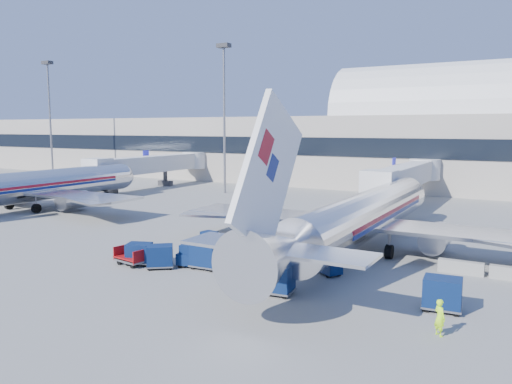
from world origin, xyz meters
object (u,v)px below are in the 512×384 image
Objects in this scene: jetbridge_near at (408,176)px; tug_left at (213,241)px; jetbridge_mid at (157,164)px; barrier_near at (461,267)px; tug_lead at (194,257)px; cart_train_a at (206,255)px; cart_solo_near at (276,278)px; airliner_mid at (29,186)px; cart_open_red at (133,259)px; tug_right at (326,264)px; cart_solo_far at (442,293)px; ramp_worker at (440,317)px; airliner_main at (361,217)px; mast_far_west at (49,103)px; mast_west at (224,96)px; cart_train_c at (139,253)px; cart_train_b at (160,256)px.

jetbridge_near is 33.15m from tug_left.
jetbridge_near is 10.02× the size of tug_left.
jetbridge_mid is 9.17× the size of barrier_near.
jetbridge_near is 9.92× the size of tug_lead.
cart_solo_near is (6.92, -2.46, 0.01)m from cart_train_a.
jetbridge_near is at bearing 66.13° from tug_lead.
airliner_mid reaches higher than cart_open_red.
jetbridge_near is 11.26× the size of tug_right.
cart_solo_far is 3.64m from ramp_worker.
ramp_worker is (9.75, -1.50, -0.08)m from cart_solo_near.
cart_solo_near is (43.20, -39.01, -2.93)m from jetbridge_mid.
cart_open_red is at bearing -137.80° from airliner_main.
cart_train_a is at bearing -6.53° from tug_lead.
mast_far_west is 78.39m from tug_right.
tug_left is (33.62, -31.91, -3.17)m from jetbridge_mid.
mast_west reaches higher than cart_train_c.
cart_train_b is 2.40m from cart_open_red.
cart_train_b is 19.20m from cart_solo_far.
airliner_mid is 1.65× the size of mast_far_west.
cart_open_red is at bearing -127.38° from tug_right.
mast_far_west is 79.90m from cart_solo_near.
jetbridge_near reaches higher than tug_lead.
cart_open_red is at bearing 179.10° from cart_solo_far.
tug_lead is (35.27, -36.68, -3.17)m from jetbridge_mid.
jetbridge_near reaches higher than ramp_worker.
tug_right is 1.06× the size of cart_solo_near.
cart_train_c is (31.32, -38.14, -3.08)m from jetbridge_mid.
tug_left is 5.36m from cart_train_a.
jetbridge_near is 38.48m from cart_solo_far.
airliner_mid reaches higher than cart_train_c.
cart_solo_far is (9.28, 2.11, -0.01)m from cart_solo_near.
tug_lead is 1.27× the size of cart_train_c.
barrier_near is (50.00, -2.51, -2.48)m from airliner_mid.
mast_west reaches higher than airliner_mid.
airliner_main is 13.57× the size of tug_left.
cart_train_b is at bearing -20.95° from airliner_mid.
jetbridge_near is at bearing 53.52° from cart_train_c.
airliner_main is at bearing 35.18° from tug_lead.
airliner_mid is 50.12m from barrier_near.
barrier_near is 1.37× the size of cart_train_c.
jetbridge_near is at bearing 125.79° from tug_right.
mast_far_west is 10.07× the size of cart_solo_far.
cart_solo_far is (18.87, -4.99, 0.23)m from tug_left.
mast_west is at bearing 164.38° from tug_right.
airliner_main is at bearing -84.78° from jetbridge_near.
airliner_main is 41.12m from mast_west.
airliner_mid is 15.26× the size of tug_right.
jetbridge_near is 14.94× the size of ramp_worker.
tug_lead is at bearing -150.29° from tug_left.
mast_west is (14.40, -0.81, 10.86)m from jetbridge_mid.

